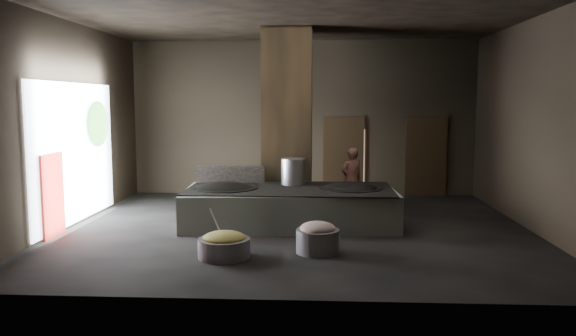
# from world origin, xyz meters

# --- Properties ---
(floor) EXTENTS (10.00, 9.00, 0.10)m
(floor) POSITION_xyz_m (0.00, 0.00, -0.05)
(floor) COLOR black
(floor) RESTS_ON ground
(ceiling) EXTENTS (10.00, 9.00, 0.10)m
(ceiling) POSITION_xyz_m (0.00, 0.00, 4.55)
(ceiling) COLOR black
(ceiling) RESTS_ON back_wall
(back_wall) EXTENTS (10.00, 0.10, 4.50)m
(back_wall) POSITION_xyz_m (0.00, 4.55, 2.25)
(back_wall) COLOR black
(back_wall) RESTS_ON ground
(front_wall) EXTENTS (10.00, 0.10, 4.50)m
(front_wall) POSITION_xyz_m (0.00, -4.55, 2.25)
(front_wall) COLOR black
(front_wall) RESTS_ON ground
(left_wall) EXTENTS (0.10, 9.00, 4.50)m
(left_wall) POSITION_xyz_m (-5.05, 0.00, 2.25)
(left_wall) COLOR black
(left_wall) RESTS_ON ground
(right_wall) EXTENTS (0.10, 9.00, 4.50)m
(right_wall) POSITION_xyz_m (5.05, 0.00, 2.25)
(right_wall) COLOR black
(right_wall) RESTS_ON ground
(pillar) EXTENTS (1.20, 1.20, 4.50)m
(pillar) POSITION_xyz_m (-0.30, 1.90, 2.25)
(pillar) COLOR black
(pillar) RESTS_ON ground
(hearth_platform) EXTENTS (4.74, 2.46, 0.80)m
(hearth_platform) POSITION_xyz_m (-0.16, 0.29, 0.40)
(hearth_platform) COLOR silver
(hearth_platform) RESTS_ON ground
(platform_cap) EXTENTS (4.52, 2.17, 0.03)m
(platform_cap) POSITION_xyz_m (-0.16, 0.29, 0.82)
(platform_cap) COLOR black
(platform_cap) RESTS_ON hearth_platform
(wok_left) EXTENTS (1.46, 1.46, 0.40)m
(wok_left) POSITION_xyz_m (-1.61, 0.24, 0.75)
(wok_left) COLOR black
(wok_left) RESTS_ON hearth_platform
(wok_left_rim) EXTENTS (1.49, 1.49, 0.05)m
(wok_left_rim) POSITION_xyz_m (-1.61, 0.24, 0.82)
(wok_left_rim) COLOR black
(wok_left_rim) RESTS_ON hearth_platform
(wok_right) EXTENTS (1.36, 1.36, 0.38)m
(wok_right) POSITION_xyz_m (1.19, 0.34, 0.75)
(wok_right) COLOR black
(wok_right) RESTS_ON hearth_platform
(wok_right_rim) EXTENTS (1.39, 1.39, 0.05)m
(wok_right_rim) POSITION_xyz_m (1.19, 0.34, 0.82)
(wok_right_rim) COLOR black
(wok_right_rim) RESTS_ON hearth_platform
(stock_pot) EXTENTS (0.56, 0.56, 0.60)m
(stock_pot) POSITION_xyz_m (-0.11, 0.84, 1.13)
(stock_pot) COLOR #B4B5BC
(stock_pot) RESTS_ON hearth_platform
(splash_guard) EXTENTS (1.61, 0.15, 0.40)m
(splash_guard) POSITION_xyz_m (-1.61, 1.04, 1.03)
(splash_guard) COLOR black
(splash_guard) RESTS_ON hearth_platform
(cook) EXTENTS (0.69, 0.60, 1.60)m
(cook) POSITION_xyz_m (1.29, 1.99, 0.80)
(cook) COLOR brown
(cook) RESTS_ON ground
(veg_basin) EXTENTS (1.05, 1.05, 0.34)m
(veg_basin) POSITION_xyz_m (-1.18, -2.41, 0.17)
(veg_basin) COLOR slate
(veg_basin) RESTS_ON ground
(veg_fill) EXTENTS (0.76, 0.76, 0.23)m
(veg_fill) POSITION_xyz_m (-1.18, -2.41, 0.35)
(veg_fill) COLOR #819F4D
(veg_fill) RESTS_ON veg_basin
(ladle) EXTENTS (0.22, 0.32, 0.66)m
(ladle) POSITION_xyz_m (-1.33, -2.26, 0.55)
(ladle) COLOR #B4B5BC
(ladle) RESTS_ON veg_basin
(meat_basin) EXTENTS (0.94, 0.94, 0.43)m
(meat_basin) POSITION_xyz_m (0.47, -2.01, 0.22)
(meat_basin) COLOR slate
(meat_basin) RESTS_ON ground
(meat_fill) EXTENTS (0.65, 0.65, 0.25)m
(meat_fill) POSITION_xyz_m (0.47, -2.01, 0.45)
(meat_fill) COLOR #B2736A
(meat_fill) RESTS_ON meat_basin
(doorway_near) EXTENTS (1.18, 0.08, 2.38)m
(doorway_near) POSITION_xyz_m (1.20, 4.45, 1.10)
(doorway_near) COLOR black
(doorway_near) RESTS_ON ground
(doorway_near_glow) EXTENTS (0.75, 0.04, 1.76)m
(doorway_near_glow) POSITION_xyz_m (1.45, 4.43, 1.05)
(doorway_near_glow) COLOR #8C6647
(doorway_near_glow) RESTS_ON ground
(doorway_far) EXTENTS (1.18, 0.08, 2.38)m
(doorway_far) POSITION_xyz_m (3.60, 4.45, 1.10)
(doorway_far) COLOR black
(doorway_far) RESTS_ON ground
(doorway_far_glow) EXTENTS (0.81, 0.04, 1.91)m
(doorway_far_glow) POSITION_xyz_m (3.50, 4.50, 1.05)
(doorway_far_glow) COLOR #8C6647
(doorway_far_glow) RESTS_ON ground
(left_opening) EXTENTS (0.04, 4.20, 3.10)m
(left_opening) POSITION_xyz_m (-4.95, 0.20, 1.60)
(left_opening) COLOR white
(left_opening) RESTS_ON ground
(pavilion_sliver) EXTENTS (0.05, 0.90, 1.70)m
(pavilion_sliver) POSITION_xyz_m (-4.88, -1.10, 0.85)
(pavilion_sliver) COLOR maroon
(pavilion_sliver) RESTS_ON ground
(tree_silhouette) EXTENTS (0.28, 1.10, 1.10)m
(tree_silhouette) POSITION_xyz_m (-4.85, 1.30, 2.20)
(tree_silhouette) COLOR #194714
(tree_silhouette) RESTS_ON left_opening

